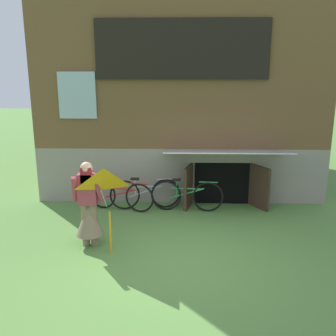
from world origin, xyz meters
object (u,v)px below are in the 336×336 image
Objects in this scene: kite at (104,188)px; bicycle_red at (120,195)px; person at (89,211)px; bicycle_silver at (145,194)px; bicycle_green at (187,196)px.

bicycle_red is (-0.12, 2.35, -0.92)m from kite.
person is 0.96× the size of bicycle_silver.
kite is at bearing -59.10° from person.
person reaches higher than bicycle_green.
bicycle_green is 1.01m from bicycle_silver.
bicycle_red is at bearing -176.90° from bicycle_silver.
bicycle_red is (-1.58, -0.00, -0.01)m from bicycle_green.
bicycle_green is at bearing 58.14° from kite.
person is 2.69m from bicycle_green.
kite is 0.91× the size of bicycle_green.
person reaches higher than bicycle_red.
person is 1.04× the size of kite.
kite is 0.92× the size of bicycle_silver.
bicycle_red is (0.29, 1.90, -0.32)m from person.
bicycle_red is at bearing 92.84° from kite.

